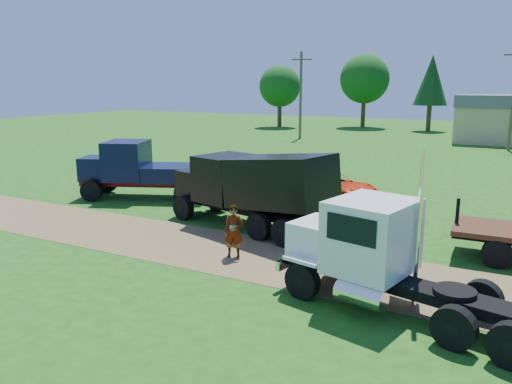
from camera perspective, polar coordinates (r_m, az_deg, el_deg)
The scene contains 9 objects.
ground at distance 16.94m, azimuth 2.59°, elevation -7.84°, with size 140.00×140.00×0.00m, color #1E4C10.
dirt_track at distance 16.93m, azimuth 2.59°, elevation -7.82°, with size 120.00×4.20×0.01m, color brown.
white_semi_tractor at distance 13.70m, azimuth 13.25°, elevation -6.72°, with size 7.17×3.72×4.23m.
black_dump_truck at distance 20.09m, azimuth -0.31°, elevation 0.82°, with size 7.82×4.00×3.32m.
navy_truck at distance 26.38m, azimuth -13.22°, elevation 2.57°, with size 6.86×4.59×2.94m.
orange_pickup at distance 25.44m, azimuth 8.62°, elevation 0.57°, with size 2.33×5.05×1.40m, color red.
spectator_a at distance 16.99m, azimuth -2.56°, elevation -4.53°, with size 0.67×0.44×1.83m, color #999999.
spectator_b at distance 24.37m, azimuth 3.85°, elevation 0.80°, with size 0.94×0.73×1.94m, color #999999.
tan_shed at distance 54.57m, azimuth 25.11°, elevation 7.63°, with size 6.20×5.40×4.70m.
Camera 1 is at (6.73, -14.40, 5.85)m, focal length 35.00 mm.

